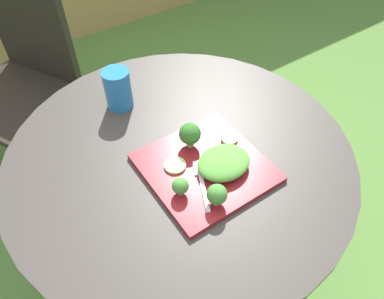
{
  "coord_description": "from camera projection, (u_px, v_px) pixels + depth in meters",
  "views": [
    {
      "loc": [
        -0.34,
        -0.57,
        1.46
      ],
      "look_at": [
        0.01,
        -0.05,
        0.77
      ],
      "focal_mm": 34.43,
      "sensor_mm": 36.0,
      "label": 1
    }
  ],
  "objects": [
    {
      "name": "broccoli_floret_0",
      "position": [
        190.0,
        134.0,
        0.95
      ],
      "size": [
        0.06,
        0.06,
        0.07
      ],
      "color": "#99B770",
      "rests_on": "salad_plate"
    },
    {
      "name": "ground_plane",
      "position": [
        184.0,
        270.0,
        1.52
      ],
      "size": [
        12.0,
        12.0,
        0.0
      ],
      "primitive_type": "plane",
      "color": "#4C7533"
    },
    {
      "name": "drinking_glass",
      "position": [
        118.0,
        91.0,
        1.07
      ],
      "size": [
        0.08,
        0.08,
        0.12
      ],
      "color": "#236BA8",
      "rests_on": "patio_table"
    },
    {
      "name": "broccoli_floret_1",
      "position": [
        180.0,
        186.0,
        0.85
      ],
      "size": [
        0.04,
        0.04,
        0.05
      ],
      "color": "#99B770",
      "rests_on": "salad_plate"
    },
    {
      "name": "cucumber_slice_0",
      "position": [
        175.0,
        165.0,
        0.93
      ],
      "size": [
        0.06,
        0.06,
        0.01
      ],
      "primitive_type": "cylinder",
      "color": "#8EB766",
      "rests_on": "salad_plate"
    },
    {
      "name": "fork",
      "position": [
        201.0,
        180.0,
        0.89
      ],
      "size": [
        0.08,
        0.15,
        0.0
      ],
      "color": "silver",
      "rests_on": "salad_plate"
    },
    {
      "name": "cucumber_slice_1",
      "position": [
        229.0,
        139.0,
        0.99
      ],
      "size": [
        0.05,
        0.05,
        0.01
      ],
      "primitive_type": "cylinder",
      "color": "#8EB766",
      "rests_on": "salad_plate"
    },
    {
      "name": "patio_chair",
      "position": [
        22.0,
        70.0,
        1.58
      ],
      "size": [
        0.6,
        0.6,
        0.9
      ],
      "color": "black",
      "rests_on": "ground_plane"
    },
    {
      "name": "patio_table",
      "position": [
        181.0,
        204.0,
        1.17
      ],
      "size": [
        0.93,
        0.93,
        0.73
      ],
      "color": "#38332D",
      "rests_on": "ground_plane"
    },
    {
      "name": "broccoli_floret_2",
      "position": [
        217.0,
        195.0,
        0.83
      ],
      "size": [
        0.05,
        0.05,
        0.06
      ],
      "color": "#99B770",
      "rests_on": "salad_plate"
    },
    {
      "name": "salad_plate",
      "position": [
        205.0,
        168.0,
        0.93
      ],
      "size": [
        0.29,
        0.29,
        0.01
      ],
      "primitive_type": "cube",
      "color": "maroon",
      "rests_on": "patio_table"
    },
    {
      "name": "lettuce_mound",
      "position": [
        224.0,
        162.0,
        0.91
      ],
      "size": [
        0.14,
        0.11,
        0.04
      ],
      "primitive_type": "ellipsoid",
      "color": "#519338",
      "rests_on": "salad_plate"
    }
  ]
}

